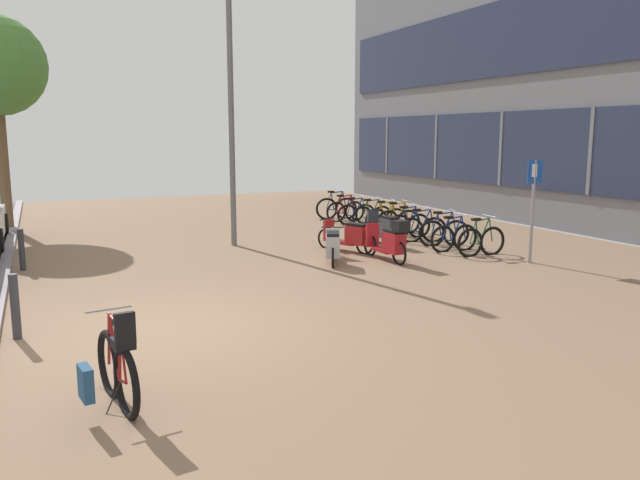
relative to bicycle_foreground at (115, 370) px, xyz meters
name	(u,v)px	position (x,y,z in m)	size (l,w,h in m)	color
ground	(266,319)	(2.48, 2.43, -0.42)	(21.00, 40.00, 0.13)	#2C2D3A
bicycle_foreground	(115,370)	(0.00, 0.00, 0.00)	(0.61, 1.38, 1.11)	black
bicycle_rack_00	(481,241)	(8.72, 5.14, -0.06)	(1.33, 0.48, 0.96)	black
bicycle_rack_01	(454,238)	(8.48, 5.87, -0.07)	(1.32, 0.48, 0.94)	black
bicycle_rack_02	(444,233)	(8.70, 6.60, -0.06)	(1.28, 0.54, 0.95)	black
bicycle_rack_03	(422,229)	(8.54, 7.32, -0.07)	(1.26, 0.53, 0.95)	black
bicycle_rack_04	(409,225)	(8.58, 8.05, -0.07)	(1.28, 0.48, 0.95)	black
bicycle_rack_05	(398,222)	(8.68, 8.78, -0.05)	(1.32, 0.48, 0.98)	black
bicycle_rack_06	(386,219)	(8.71, 9.51, -0.07)	(1.24, 0.51, 0.94)	black
bicycle_rack_07	(372,216)	(8.64, 10.23, -0.07)	(1.30, 0.48, 0.94)	black
bicycle_rack_08	(356,214)	(8.47, 10.96, -0.07)	(1.25, 0.48, 0.92)	black
bicycle_rack_09	(345,211)	(8.45, 11.69, -0.07)	(1.34, 0.48, 0.95)	black
bicycle_rack_10	(336,208)	(8.47, 12.42, -0.04)	(1.35, 0.53, 1.01)	black
scooter_near	(389,241)	(6.43, 5.43, 0.05)	(0.52, 1.77, 1.00)	black
scooter_mid	(385,229)	(7.40, 7.31, 0.01)	(0.52, 1.73, 0.87)	black
scooter_far	(350,236)	(6.16, 6.83, -0.02)	(0.87, 1.59, 0.77)	black
scooter_extra	(333,246)	(5.20, 5.77, -0.02)	(0.94, 1.65, 0.74)	black
parking_sign	(533,199)	(9.20, 4.05, 1.00)	(0.40, 0.07, 2.24)	gray
lamp_post	(231,102)	(3.87, 8.84, 3.18)	(0.20, 0.52, 6.51)	slate
bollard_near	(15,307)	(-1.00, 2.84, 0.06)	(0.12, 0.12, 0.91)	#38383D
bollard_far	(22,250)	(-1.00, 7.74, 0.04)	(0.12, 0.12, 0.87)	#38383D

